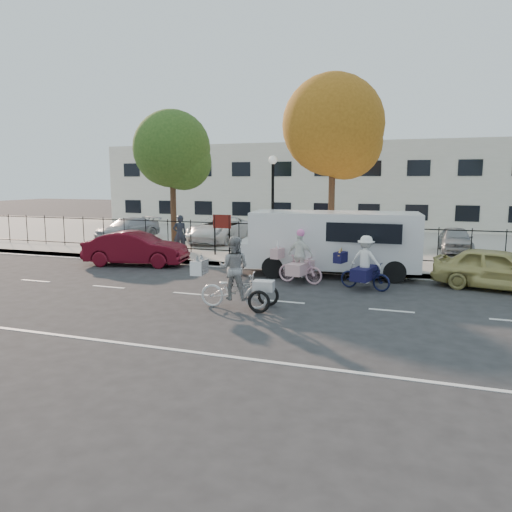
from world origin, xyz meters
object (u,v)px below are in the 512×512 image
at_px(zebra_trike, 234,281).
at_px(red_sedan, 136,249).
at_px(lot_car_b, 220,229).
at_px(white_van, 331,240).
at_px(pedestrian, 180,234).
at_px(gold_sedan, 498,269).
at_px(lot_car_d, 455,240).
at_px(unicorn_bike, 299,263).
at_px(lot_car_a, 128,229).
at_px(lamppost, 273,189).
at_px(bull_bike, 365,268).

height_order(zebra_trike, red_sedan, zebra_trike).
distance_m(red_sedan, lot_car_b, 7.14).
height_order(white_van, pedestrian, white_van).
relative_size(zebra_trike, gold_sedan, 0.59).
xyz_separation_m(zebra_trike, lot_car_d, (6.12, 12.35, -0.03)).
height_order(unicorn_bike, lot_car_a, unicorn_bike).
bearing_deg(white_van, lamppost, 134.94).
xyz_separation_m(gold_sedan, lot_car_b, (-12.82, 7.27, 0.16)).
relative_size(bull_bike, pedestrian, 1.11).
bearing_deg(lot_car_a, unicorn_bike, -18.48).
xyz_separation_m(zebra_trike, pedestrian, (-5.85, 7.91, 0.25)).
distance_m(gold_sedan, lot_car_d, 7.50).
relative_size(zebra_trike, pedestrian, 1.34).
height_order(unicorn_bike, gold_sedan, unicorn_bike).
distance_m(lot_car_a, lot_car_b, 5.49).
bearing_deg(gold_sedan, red_sedan, 103.68).
distance_m(white_van, pedestrian, 7.78).
xyz_separation_m(white_van, lot_car_a, (-12.77, 6.11, -0.54)).
xyz_separation_m(bull_bike, gold_sedan, (4.04, 1.35, -0.02)).
bearing_deg(gold_sedan, white_van, 97.14).
distance_m(pedestrian, lot_car_d, 12.77).
bearing_deg(lot_car_b, zebra_trike, -64.21).
bearing_deg(white_van, lot_car_a, 147.15).
xyz_separation_m(white_van, pedestrian, (-7.42, 2.30, -0.27)).
bearing_deg(bull_bike, red_sedan, 95.48).
xyz_separation_m(white_van, gold_sedan, (5.52, -0.70, -0.61)).
distance_m(bull_bike, lot_car_b, 12.31).
distance_m(bull_bike, gold_sedan, 4.26).
relative_size(zebra_trike, white_van, 0.34).
relative_size(unicorn_bike, lot_car_b, 0.38).
xyz_separation_m(gold_sedan, pedestrian, (-12.95, 3.00, 0.35)).
height_order(bull_bike, lot_car_d, bull_bike).
bearing_deg(white_van, red_sedan, 176.58).
bearing_deg(lot_car_b, gold_sedan, -28.94).
height_order(unicorn_bike, lot_car_d, unicorn_bike).
height_order(pedestrian, lot_car_b, pedestrian).
relative_size(zebra_trike, lot_car_d, 0.68).
bearing_deg(lot_car_d, lamppost, -152.57).
distance_m(zebra_trike, unicorn_bike, 3.89).
xyz_separation_m(unicorn_bike, lot_car_d, (5.26, 8.56, 0.05)).
xyz_separation_m(lamppost, zebra_trike, (1.39, -7.91, -2.35)).
distance_m(unicorn_bike, lot_car_b, 10.66).
distance_m(lamppost, lot_car_a, 10.78).
xyz_separation_m(bull_bike, white_van, (-1.49, 2.05, 0.59)).
bearing_deg(zebra_trike, red_sedan, 45.23).
height_order(unicorn_bike, lot_car_b, unicorn_bike).
bearing_deg(unicorn_bike, lot_car_b, 48.20).
bearing_deg(pedestrian, lot_car_d, 159.12).
relative_size(lamppost, zebra_trike, 1.87).
bearing_deg(bull_bike, white_van, 50.55).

